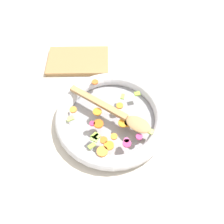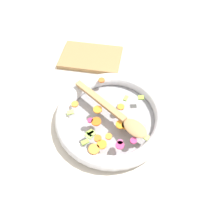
# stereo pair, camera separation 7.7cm
# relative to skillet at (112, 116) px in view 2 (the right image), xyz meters

# --- Properties ---
(ground_plane) EXTENTS (4.00, 4.00, 0.00)m
(ground_plane) POSITION_rel_skillet_xyz_m (0.00, 0.00, -0.02)
(ground_plane) COLOR beige
(skillet) EXTENTS (0.41, 0.41, 0.05)m
(skillet) POSITION_rel_skillet_xyz_m (0.00, 0.00, 0.00)
(skillet) COLOR gray
(skillet) RESTS_ON ground_plane
(chopped_vegetables) EXTENTS (0.30, 0.32, 0.01)m
(chopped_vegetables) POSITION_rel_skillet_xyz_m (-0.00, 0.06, 0.03)
(chopped_vegetables) COLOR orange
(chopped_vegetables) RESTS_ON skillet
(wooden_spoon) EXTENTS (0.30, 0.22, 0.01)m
(wooden_spoon) POSITION_rel_skillet_xyz_m (-0.02, 0.01, 0.04)
(wooden_spoon) COLOR #A87F51
(wooden_spoon) RESTS_ON chopped_vegetables
(cutting_board) EXTENTS (0.27, 0.17, 0.02)m
(cutting_board) POSITION_rel_skillet_xyz_m (0.15, -0.31, -0.01)
(cutting_board) COLOR #9E7547
(cutting_board) RESTS_ON ground_plane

